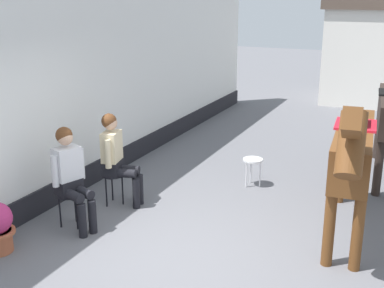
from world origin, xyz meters
name	(u,v)px	position (x,y,z in m)	size (l,w,h in m)	color
ground_plane	(257,177)	(0.00, 3.00, 0.00)	(40.00, 40.00, 0.00)	slate
pub_facade_wall	(76,92)	(-2.55, 1.50, 1.54)	(0.34, 14.00, 3.40)	white
seated_visitor_near	(71,173)	(-1.66, 0.15, 0.78)	(0.61, 0.48, 1.39)	black
seated_visitor_far	(116,155)	(-1.55, 1.06, 0.78)	(0.61, 0.48, 1.39)	black
saddled_horse_near	(353,151)	(1.68, 1.47, 1.16)	(0.63, 3.00, 2.06)	brown
spare_stool_white	(253,162)	(0.03, 2.61, 0.40)	(0.32, 0.32, 0.46)	white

